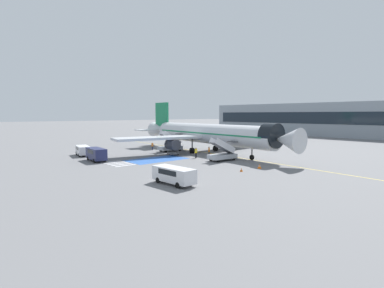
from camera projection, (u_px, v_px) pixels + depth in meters
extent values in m
plane|color=slate|center=(202.00, 153.00, 58.93)|extent=(600.00, 600.00, 0.00)
cube|color=gold|center=(209.00, 153.00, 58.54)|extent=(74.92, 6.26, 0.01)
cube|color=#2856A8|center=(157.00, 159.00, 50.24)|extent=(5.72, 10.18, 0.01)
cube|color=silver|center=(111.00, 162.00, 47.96)|extent=(0.44, 3.60, 0.01)
cube|color=silver|center=(115.00, 163.00, 47.07)|extent=(0.44, 3.60, 0.01)
cube|color=silver|center=(118.00, 163.00, 46.18)|extent=(0.44, 3.60, 0.01)
cube|color=silver|center=(122.00, 164.00, 45.29)|extent=(0.44, 3.60, 0.01)
cube|color=silver|center=(126.00, 165.00, 44.40)|extent=(0.44, 3.60, 0.01)
cylinder|color=silver|center=(209.00, 134.00, 58.17)|extent=(31.36, 6.35, 3.85)
cone|color=silver|center=(287.00, 140.00, 44.15)|extent=(4.52, 4.10, 3.77)
cone|color=silver|center=(160.00, 130.00, 72.79)|extent=(6.05, 4.14, 3.69)
cylinder|color=black|center=(272.00, 136.00, 46.38)|extent=(2.61, 4.06, 3.88)
cube|color=#197A4C|center=(209.00, 133.00, 58.15)|extent=(28.88, 6.22, 0.24)
cube|color=silver|center=(231.00, 134.00, 66.36)|extent=(5.63, 17.60, 0.44)
cylinder|color=#38383D|center=(231.00, 140.00, 64.19)|extent=(2.72, 2.18, 1.98)
cube|color=silver|center=(160.00, 138.00, 55.45)|extent=(8.30, 17.95, 0.44)
cylinder|color=#38383D|center=(173.00, 145.00, 55.19)|extent=(2.72, 2.18, 1.98)
cube|color=#197A4C|center=(162.00, 114.00, 71.73)|extent=(5.39, 0.79, 5.59)
cube|color=silver|center=(176.00, 129.00, 73.83)|extent=(3.95, 6.41, 0.24)
cube|color=silver|center=(150.00, 130.00, 69.43)|extent=(3.95, 6.41, 0.24)
cylinder|color=#38383D|center=(252.00, 148.00, 49.71)|extent=(0.20, 0.20, 2.98)
cylinder|color=black|center=(252.00, 157.00, 49.86)|extent=(0.86, 0.35, 0.84)
cylinder|color=#38383D|center=(216.00, 142.00, 61.42)|extent=(0.24, 0.24, 2.66)
cylinder|color=black|center=(216.00, 148.00, 61.56)|extent=(1.14, 0.69, 1.10)
cylinder|color=#38383D|center=(192.00, 144.00, 57.79)|extent=(0.24, 0.24, 2.66)
cylinder|color=black|center=(192.00, 151.00, 57.92)|extent=(1.14, 0.69, 1.10)
cube|color=#ADB2BA|center=(222.00, 156.00, 48.96)|extent=(2.58, 4.96, 0.70)
cylinder|color=black|center=(226.00, 157.00, 50.75)|extent=(0.28, 0.72, 0.70)
cylinder|color=black|center=(234.00, 158.00, 49.27)|extent=(0.28, 0.72, 0.70)
cylinder|color=black|center=(211.00, 159.00, 48.73)|extent=(0.28, 0.72, 0.70)
cylinder|color=black|center=(219.00, 160.00, 47.24)|extent=(0.28, 0.72, 0.70)
cube|color=#4C4C51|center=(222.00, 148.00, 48.83)|extent=(1.76, 4.25, 2.09)
cube|color=#4C4C51|center=(232.00, 142.00, 50.11)|extent=(1.73, 1.23, 0.12)
cube|color=silver|center=(219.00, 145.00, 49.39)|extent=(0.42, 4.48, 2.80)
cube|color=silver|center=(226.00, 146.00, 48.17)|extent=(0.42, 4.48, 2.80)
cube|color=#ADB2BA|center=(170.00, 148.00, 61.30)|extent=(2.58, 4.96, 0.70)
cylinder|color=black|center=(175.00, 149.00, 63.09)|extent=(0.28, 0.72, 0.70)
cylinder|color=black|center=(180.00, 149.00, 61.61)|extent=(0.28, 0.72, 0.70)
cylinder|color=black|center=(161.00, 150.00, 61.07)|extent=(0.28, 0.72, 0.70)
cylinder|color=black|center=(166.00, 151.00, 59.59)|extent=(0.28, 0.72, 0.70)
cube|color=#4C4C51|center=(170.00, 140.00, 61.15)|extent=(1.76, 4.26, 2.57)
cube|color=#4C4C51|center=(179.00, 134.00, 62.40)|extent=(1.73, 1.23, 0.12)
cube|color=silver|center=(168.00, 138.00, 61.71)|extent=(0.43, 4.56, 3.25)
cube|color=silver|center=(172.00, 138.00, 60.49)|extent=(0.43, 4.56, 3.25)
cube|color=#38383D|center=(256.00, 139.00, 82.40)|extent=(10.04, 3.42, 0.60)
cube|color=silver|center=(271.00, 138.00, 78.49)|extent=(2.40, 2.57, 1.60)
cube|color=black|center=(274.00, 137.00, 77.59)|extent=(0.23, 1.99, 0.70)
cylinder|color=#B7BCC4|center=(255.00, 133.00, 82.60)|extent=(6.99, 3.08, 2.46)
cylinder|color=gold|center=(255.00, 133.00, 82.60)|extent=(0.58, 2.53, 2.50)
cylinder|color=black|center=(272.00, 141.00, 79.63)|extent=(0.98, 0.37, 0.96)
cylinder|color=black|center=(266.00, 141.00, 78.22)|extent=(0.98, 0.37, 0.96)
cylinder|color=black|center=(258.00, 140.00, 83.57)|extent=(0.98, 0.37, 0.96)
cylinder|color=black|center=(252.00, 140.00, 82.16)|extent=(0.98, 0.37, 0.96)
cylinder|color=black|center=(250.00, 139.00, 85.76)|extent=(0.98, 0.37, 0.96)
cylinder|color=black|center=(245.00, 139.00, 84.35)|extent=(0.98, 0.37, 0.96)
cube|color=#1E234C|center=(96.00, 154.00, 48.55)|extent=(5.34, 2.45, 1.77)
cube|color=black|center=(96.00, 151.00, 48.51)|extent=(3.04, 2.23, 0.64)
cylinder|color=black|center=(105.00, 160.00, 47.85)|extent=(0.66, 0.27, 0.64)
cylinder|color=black|center=(94.00, 161.00, 46.84)|extent=(0.66, 0.27, 0.64)
cylinder|color=black|center=(99.00, 157.00, 50.44)|extent=(0.66, 0.27, 0.64)
cylinder|color=black|center=(88.00, 158.00, 49.43)|extent=(0.66, 0.27, 0.64)
cube|color=silver|center=(83.00, 150.00, 54.92)|extent=(5.25, 2.98, 1.46)
cube|color=black|center=(83.00, 148.00, 54.89)|extent=(3.09, 2.53, 0.53)
cylinder|color=black|center=(90.00, 154.00, 54.11)|extent=(0.67, 0.33, 0.64)
cylinder|color=black|center=(79.00, 155.00, 53.22)|extent=(0.67, 0.33, 0.64)
cylinder|color=black|center=(87.00, 153.00, 56.77)|extent=(0.67, 0.33, 0.64)
cylinder|color=black|center=(77.00, 153.00, 55.88)|extent=(0.67, 0.33, 0.64)
cube|color=silver|center=(174.00, 174.00, 32.34)|extent=(5.40, 2.14, 1.54)
cube|color=black|center=(174.00, 171.00, 32.31)|extent=(3.01, 2.05, 0.56)
cylinder|color=black|center=(158.00, 180.00, 32.98)|extent=(0.65, 0.23, 0.64)
cylinder|color=black|center=(170.00, 178.00, 34.19)|extent=(0.65, 0.23, 0.64)
cylinder|color=black|center=(178.00, 185.00, 30.65)|extent=(0.65, 0.23, 0.64)
cylinder|color=black|center=(190.00, 183.00, 31.86)|extent=(0.65, 0.23, 0.64)
cube|color=gray|center=(173.00, 153.00, 56.20)|extent=(2.92, 2.18, 0.12)
cylinder|color=black|center=(168.00, 153.00, 56.87)|extent=(0.41, 0.21, 0.40)
cylinder|color=black|center=(174.00, 153.00, 57.42)|extent=(0.41, 0.21, 0.40)
cylinder|color=black|center=(172.00, 154.00, 55.00)|extent=(0.41, 0.21, 0.40)
cylinder|color=black|center=(178.00, 154.00, 55.54)|extent=(0.41, 0.21, 0.40)
cylinder|color=gray|center=(167.00, 151.00, 56.95)|extent=(0.05, 0.05, 0.55)
cylinder|color=gray|center=(174.00, 151.00, 57.54)|extent=(0.05, 0.05, 0.55)
cylinder|color=gray|center=(172.00, 152.00, 54.80)|extent=(0.05, 0.05, 0.55)
cylinder|color=gray|center=(179.00, 152.00, 55.39)|extent=(0.05, 0.05, 0.55)
cylinder|color=black|center=(195.00, 155.00, 51.94)|extent=(0.14, 0.14, 0.88)
cylinder|color=black|center=(196.00, 155.00, 51.96)|extent=(0.14, 0.14, 0.88)
cube|color=yellow|center=(196.00, 151.00, 51.87)|extent=(0.43, 0.47, 0.69)
cube|color=silver|center=(196.00, 151.00, 51.87)|extent=(0.44, 0.48, 0.06)
sphere|color=brown|center=(196.00, 148.00, 51.82)|extent=(0.24, 0.24, 0.24)
cylinder|color=#191E38|center=(153.00, 148.00, 63.72)|extent=(0.14, 0.14, 0.78)
cylinder|color=#191E38|center=(152.00, 148.00, 63.58)|extent=(0.14, 0.14, 0.78)
cube|color=orange|center=(152.00, 145.00, 63.58)|extent=(0.33, 0.47, 0.62)
cube|color=silver|center=(152.00, 145.00, 63.58)|extent=(0.34, 0.48, 0.06)
sphere|color=#9E704C|center=(152.00, 143.00, 63.54)|extent=(0.21, 0.21, 0.21)
cylinder|color=#2D2D33|center=(209.00, 154.00, 53.40)|extent=(0.14, 0.14, 0.90)
cylinder|color=#2D2D33|center=(209.00, 154.00, 53.23)|extent=(0.14, 0.14, 0.90)
cube|color=orange|center=(209.00, 150.00, 53.24)|extent=(0.46, 0.44, 0.71)
cube|color=silver|center=(209.00, 150.00, 53.24)|extent=(0.48, 0.45, 0.06)
sphere|color=tan|center=(209.00, 147.00, 53.19)|extent=(0.24, 0.24, 0.24)
cone|color=orange|center=(211.00, 155.00, 53.94)|extent=(0.57, 0.57, 0.64)
cylinder|color=white|center=(211.00, 154.00, 53.94)|extent=(0.31, 0.31, 0.08)
cone|color=orange|center=(241.00, 170.00, 39.67)|extent=(0.42, 0.42, 0.47)
cylinder|color=white|center=(241.00, 170.00, 39.66)|extent=(0.23, 0.23, 0.06)
cone|color=orange|center=(259.00, 166.00, 41.89)|extent=(0.59, 0.59, 0.65)
cylinder|color=white|center=(259.00, 166.00, 41.88)|extent=(0.32, 0.32, 0.08)
cube|color=#89939E|center=(370.00, 120.00, 94.51)|extent=(118.70, 12.00, 11.51)
cube|color=#19232D|center=(363.00, 118.00, 90.44)|extent=(113.96, 0.10, 4.03)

